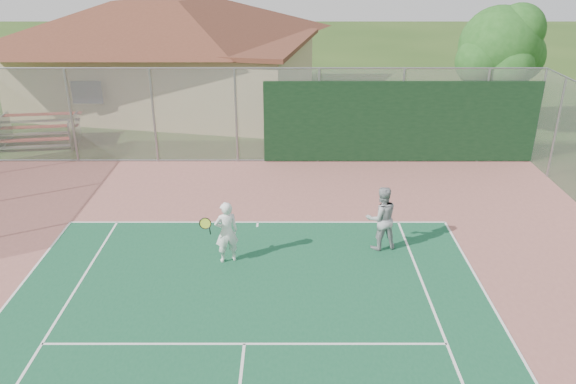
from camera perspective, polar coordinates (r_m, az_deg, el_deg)
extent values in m
cylinder|color=gray|center=(22.04, -21.15, 7.18)|extent=(0.08, 0.08, 3.50)
cylinder|color=gray|center=(21.15, -13.48, 7.48)|extent=(0.08, 0.08, 3.50)
cylinder|color=gray|center=(20.66, -5.29, 7.66)|extent=(0.08, 0.08, 3.50)
cylinder|color=gray|center=(20.61, 3.12, 7.68)|extent=(0.08, 0.08, 3.50)
cylinder|color=gray|center=(20.99, 11.40, 7.54)|extent=(0.08, 0.08, 3.50)
cylinder|color=gray|center=(21.77, 19.23, 7.27)|extent=(0.08, 0.08, 3.50)
cylinder|color=gray|center=(22.51, 24.08, 7.03)|extent=(0.08, 0.08, 3.50)
cylinder|color=gray|center=(20.19, -2.58, 12.47)|extent=(20.00, 0.05, 0.05)
cylinder|color=gray|center=(21.13, -2.41, 3.25)|extent=(20.00, 0.05, 0.05)
cube|color=#999EA0|center=(20.60, -2.49, 7.69)|extent=(20.00, 0.02, 3.50)
cube|color=black|center=(20.99, 11.38, 6.98)|extent=(10.00, 0.04, 3.00)
cylinder|color=gray|center=(21.20, 25.60, 5.83)|extent=(0.08, 0.08, 3.50)
cube|color=tan|center=(29.08, -11.91, 11.68)|extent=(14.37, 11.01, 3.23)
cube|color=brown|center=(28.80, -12.19, 14.92)|extent=(15.01, 11.64, 0.19)
cube|color=black|center=(24.66, -8.78, 8.63)|extent=(0.97, 0.06, 2.26)
cube|color=maroon|center=(24.57, -24.40, 4.85)|extent=(3.13, 0.72, 0.05)
cube|color=#B2B5BA|center=(24.41, -24.55, 4.19)|extent=(3.13, 0.69, 0.04)
cube|color=maroon|center=(24.97, -24.04, 6.07)|extent=(3.13, 0.72, 0.05)
cube|color=#B2B5BA|center=(24.80, -24.19, 5.43)|extent=(3.13, 0.69, 0.04)
cube|color=maroon|center=(25.38, -23.69, 7.26)|extent=(3.13, 0.72, 0.05)
cube|color=#B2B5BA|center=(25.20, -23.83, 6.63)|extent=(3.13, 0.69, 0.04)
cube|color=#B2B5BA|center=(25.64, -26.98, 5.59)|extent=(0.32, 1.86, 1.15)
cube|color=#B2B5BA|center=(24.46, -20.85, 5.86)|extent=(0.32, 1.86, 1.15)
cylinder|color=#342112|center=(25.55, 19.96, 8.72)|extent=(0.37, 0.37, 2.86)
sphere|color=#1E5119|center=(25.11, 20.69, 13.66)|extent=(3.27, 3.27, 3.27)
sphere|color=#1E5119|center=(25.79, 22.29, 12.72)|extent=(2.25, 2.25, 2.25)
sphere|color=#1E5119|center=(24.55, 19.00, 12.47)|extent=(2.04, 2.04, 2.04)
sphere|color=#1E5119|center=(24.44, 21.65, 11.80)|extent=(1.84, 1.84, 1.84)
sphere|color=#1E5119|center=(25.80, 19.36, 13.61)|extent=(2.04, 2.04, 2.04)
sphere|color=#1E5119|center=(25.05, 22.44, 15.05)|extent=(2.04, 2.04, 2.04)
imported|color=white|center=(14.21, -6.26, -4.14)|extent=(0.70, 0.57, 1.64)
imported|color=#9A9C9E|center=(14.91, 9.45, -2.70)|extent=(0.97, 0.83, 1.75)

